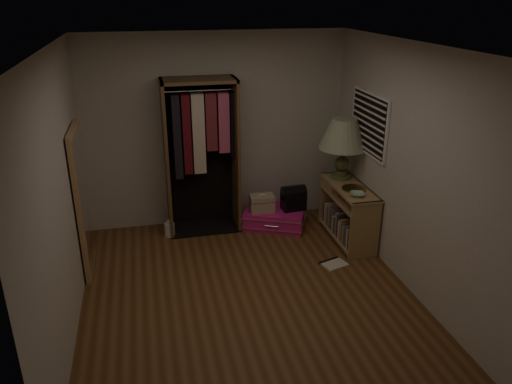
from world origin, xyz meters
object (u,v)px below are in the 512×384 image
at_px(console_bookshelf, 346,210).
at_px(black_bag, 294,197).
at_px(pink_suitcase, 275,217).
at_px(white_jug, 170,229).
at_px(open_wardrobe, 202,144).
at_px(floor_mirror, 82,201).
at_px(table_lamp, 344,135).
at_px(train_case, 262,203).

distance_m(console_bookshelf, black_bag, 0.76).
distance_m(console_bookshelf, pink_suitcase, 1.02).
relative_size(pink_suitcase, white_jug, 4.25).
bearing_deg(open_wardrobe, floor_mirror, -152.20).
relative_size(pink_suitcase, table_lamp, 1.24).
bearing_deg(floor_mirror, pink_suitcase, 13.91).
bearing_deg(open_wardrobe, train_case, -13.58).
bearing_deg(train_case, pink_suitcase, 7.10).
distance_m(floor_mirror, table_lamp, 3.29).
bearing_deg(table_lamp, console_bookshelf, -90.98).
distance_m(table_lamp, white_jug, 2.60).
height_order(floor_mirror, table_lamp, floor_mirror).
xyz_separation_m(pink_suitcase, table_lamp, (0.82, -0.29, 1.21)).
relative_size(console_bookshelf, white_jug, 4.81).
bearing_deg(table_lamp, open_wardrobe, 165.56).
relative_size(floor_mirror, black_bag, 4.91).
bearing_deg(pink_suitcase, white_jug, -156.23).
height_order(train_case, white_jug, train_case).
bearing_deg(console_bookshelf, black_bag, 138.86).
relative_size(console_bookshelf, floor_mirror, 0.66).
bearing_deg(train_case, open_wardrobe, 169.07).
xyz_separation_m(black_bag, table_lamp, (0.58, -0.23, 0.90)).
height_order(open_wardrobe, white_jug, open_wardrobe).
bearing_deg(console_bookshelf, floor_mirror, -179.26).
xyz_separation_m(open_wardrobe, train_case, (0.77, -0.19, -0.84)).
height_order(console_bookshelf, train_case, console_bookshelf).
height_order(console_bookshelf, floor_mirror, floor_mirror).
distance_m(open_wardrobe, train_case, 1.15).
height_order(open_wardrobe, pink_suitcase, open_wardrobe).
relative_size(pink_suitcase, black_bag, 2.86).
height_order(table_lamp, white_jug, table_lamp).
xyz_separation_m(pink_suitcase, train_case, (-0.19, -0.01, 0.24)).
xyz_separation_m(table_lamp, white_jug, (-2.28, 0.29, -1.23)).
bearing_deg(white_jug, pink_suitcase, -0.01).
bearing_deg(black_bag, open_wardrobe, 165.03).
bearing_deg(console_bookshelf, open_wardrobe, 157.66).
bearing_deg(console_bookshelf, white_jug, 166.19).
relative_size(console_bookshelf, pink_suitcase, 1.13).
distance_m(train_case, white_jug, 1.29).
distance_m(console_bookshelf, open_wardrobe, 2.08).
relative_size(console_bookshelf, train_case, 3.24).
relative_size(floor_mirror, table_lamp, 2.13).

